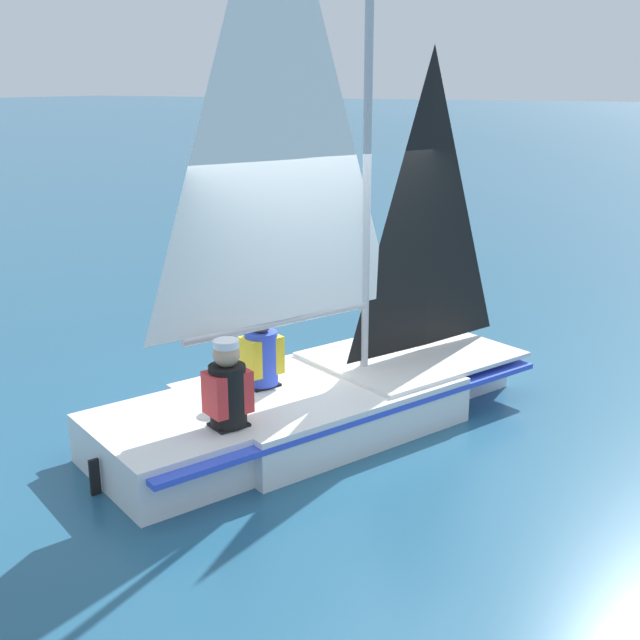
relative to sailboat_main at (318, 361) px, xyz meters
name	(u,v)px	position (x,y,z in m)	size (l,w,h in m)	color
ground_plane	(320,424)	(-0.02, 0.01, -0.64)	(260.00, 260.00, 0.00)	#235675
sailboat_main	(318,361)	(0.00, 0.00, 0.00)	(4.52, 3.14, 5.14)	white
sailor_helm	(262,365)	(0.34, -0.41, -0.01)	(0.41, 0.39, 1.16)	black
sailor_crew	(228,403)	(1.22, -0.14, -0.01)	(0.41, 0.39, 1.16)	black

